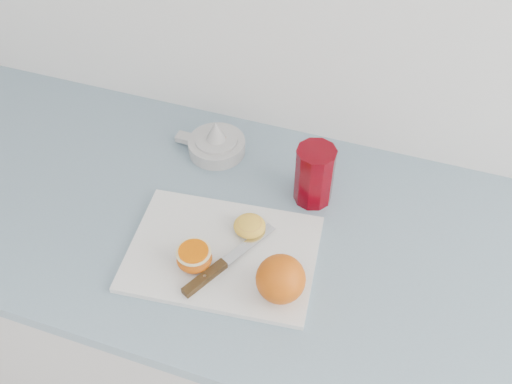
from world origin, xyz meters
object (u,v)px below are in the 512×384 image
(half_orange, at_px, (194,257))
(citrus_juicer, at_px, (216,143))
(counter, at_px, (224,329))
(red_tumbler, at_px, (314,177))
(cutting_board, at_px, (223,253))

(half_orange, distance_m, citrus_juicer, 0.32)
(counter, height_order, red_tumbler, red_tumbler)
(half_orange, height_order, citrus_juicer, citrus_juicer)
(cutting_board, height_order, half_orange, half_orange)
(counter, relative_size, half_orange, 35.89)
(counter, bearing_deg, cutting_board, -59.96)
(counter, distance_m, cutting_board, 0.46)
(citrus_juicer, relative_size, red_tumbler, 1.23)
(cutting_board, bearing_deg, counter, 120.04)
(counter, relative_size, citrus_juicer, 14.65)
(counter, relative_size, cutting_board, 6.73)
(half_orange, height_order, red_tumbler, red_tumbler)
(cutting_board, xyz_separation_m, citrus_juicer, (-0.12, 0.26, 0.02))
(cutting_board, height_order, citrus_juicer, citrus_juicer)
(cutting_board, relative_size, citrus_juicer, 2.18)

